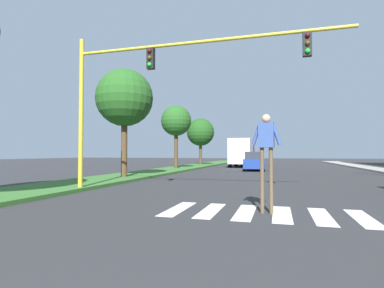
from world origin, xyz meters
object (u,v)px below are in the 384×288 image
Objects in this scene: tree_distant at (200,132)px; sedan_midblock at (254,162)px; tree_far at (176,121)px; truck_box_delivery at (242,152)px; sedan_distant at (246,160)px; sedan_far_horizon at (251,158)px; pedestrian_performer at (266,147)px; traffic_light_gantry at (152,77)px; tree_mid at (125,98)px.

tree_distant reaches higher than sedan_midblock.
tree_far reaches higher than tree_distant.
sedan_midblock is 0.75× the size of truck_box_delivery.
sedan_distant is at bearing 63.92° from tree_far.
tree_distant reaches higher than sedan_distant.
sedan_far_horizon is 18.38m from truck_box_delivery.
tree_distant is 2.30× the size of pedestrian_performer.
truck_box_delivery is at bearing -91.91° from sedan_distant.
traffic_light_gantry is 42.25m from sedan_far_horizon.
tree_far is 21.04m from pedestrian_performer.
tree_far is (-0.43, 10.68, -0.25)m from tree_mid.
tree_mid is 6.88m from traffic_light_gantry.
traffic_light_gantry is at bearing -98.50° from sedan_midblock.
traffic_light_gantry is 2.21× the size of sedan_midblock.
tree_far is 0.57× the size of traffic_light_gantry.
tree_distant is at bearing 157.57° from truck_box_delivery.
traffic_light_gantry reaches higher than sedan_distant.
tree_mid is 1.41× the size of sedan_far_horizon.
tree_far is 1.37× the size of sedan_distant.
truck_box_delivery is (5.35, -2.21, -2.51)m from tree_distant.
sedan_far_horizon is (4.83, 16.14, -3.33)m from tree_distant.
traffic_light_gantry is 27.30m from sedan_distant.
tree_mid reaches higher than traffic_light_gantry.
pedestrian_performer is 0.40× the size of truck_box_delivery.
traffic_light_gantry reaches higher than sedan_far_horizon.
truck_box_delivery is at bearing 105.49° from sedan_midblock.
tree_far is 26.60m from sedan_far_horizon.
tree_mid is at bearing -88.43° from tree_distant.
tree_mid is 1.02× the size of truck_box_delivery.
tree_mid is at bearing -120.10° from sedan_midblock.
tree_far is at bearing -116.08° from sedan_distant.
sedan_distant is 15.06m from sedan_far_horizon.
tree_distant is 11.99m from sedan_midblock.
sedan_midblock is at bearing 6.52° from tree_far.
sedan_midblock is 10.22m from sedan_distant.
sedan_midblock is at bearing 81.50° from traffic_light_gantry.
tree_mid reaches higher than tree_distant.
tree_distant is 1.28× the size of sedan_far_horizon.
pedestrian_performer is (8.41, -8.20, -3.09)m from tree_mid.
truck_box_delivery is (0.51, -18.35, 0.83)m from sedan_far_horizon.
tree_far is at bearing 92.28° from tree_mid.
tree_mid reaches higher than tree_far.
sedan_distant is at bearing 88.09° from truck_box_delivery.
truck_box_delivery is at bearing -22.43° from tree_distant.
truck_box_delivery reaches higher than sedan_distant.
sedan_midblock is at bearing -84.57° from sedan_far_horizon.
sedan_far_horizon is at bearing 95.43° from sedan_midblock.
pedestrian_performer is 29.97m from sedan_distant.
tree_far is 1.26× the size of sedan_midblock.
sedan_far_horizon is (0.16, 42.09, -3.60)m from traffic_light_gantry.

